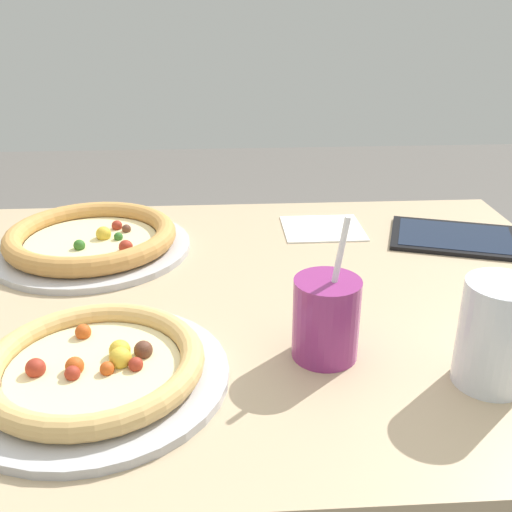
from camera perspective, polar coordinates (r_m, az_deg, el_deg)
dining_table at (r=1.02m, az=-0.31°, el=-9.56°), size 1.11×0.87×0.75m
pizza_near at (r=0.77m, az=-15.18°, el=-10.29°), size 0.33×0.33×0.04m
pizza_far at (r=1.15m, az=-15.43°, el=1.50°), size 0.36×0.36×0.05m
drink_cup_colored at (r=0.78m, az=6.71°, el=-5.92°), size 0.09×0.09×0.19m
water_cup_clear at (r=0.78m, az=21.93°, el=-6.88°), size 0.09×0.09×0.14m
paper_napkin at (r=1.22m, az=6.38°, el=2.65°), size 0.16×0.15×0.00m
tablet at (r=1.22m, az=18.44°, el=1.69°), size 0.28×0.24×0.01m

